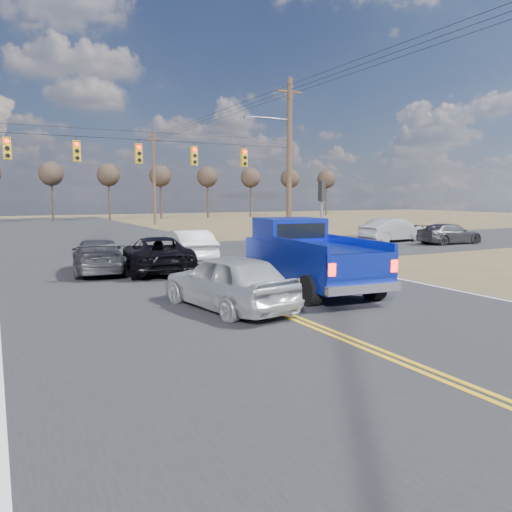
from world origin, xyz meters
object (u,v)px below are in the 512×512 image
black_suv (157,254)px  dgrey_car_queue (98,256)px  white_car_queue (188,246)px  silver_suv (228,281)px  pickup_truck (308,256)px  cross_car_east_near (393,230)px  cross_car_east_far (449,234)px

black_suv → dgrey_car_queue: size_ratio=1.10×
black_suv → white_car_queue: white_car_queue is taller
silver_suv → dgrey_car_queue: 8.69m
pickup_truck → cross_car_east_near: bearing=44.8°
pickup_truck → black_suv: 7.08m
pickup_truck → dgrey_car_queue: (-5.56, 7.06, -0.44)m
white_car_queue → cross_car_east_near: 16.67m
white_car_queue → dgrey_car_queue: size_ratio=0.97×
pickup_truck → cross_car_east_near: (15.09, 12.07, -0.34)m
pickup_truck → dgrey_car_queue: pickup_truck is taller
pickup_truck → cross_car_east_far: bearing=34.0°
white_car_queue → cross_car_east_far: bearing=-172.5°
pickup_truck → silver_suv: 3.87m
silver_suv → dgrey_car_queue: size_ratio=0.96×
dgrey_car_queue → cross_car_east_near: 21.25m
dgrey_car_queue → cross_car_east_near: size_ratio=0.98×
cross_car_east_far → silver_suv: bearing=119.7°
pickup_truck → cross_car_east_far: size_ratio=1.40×
silver_suv → white_car_queue: 10.12m
pickup_truck → cross_car_east_near: 19.33m
white_car_queue → cross_car_east_far: 18.48m
black_suv → white_car_queue: 3.07m
white_car_queue → dgrey_car_queue: white_car_queue is taller
dgrey_car_queue → black_suv: bearing=167.1°
silver_suv → black_suv: silver_suv is taller
dgrey_car_queue → cross_car_east_far: bearing=-167.4°
black_suv → cross_car_east_near: size_ratio=1.08×
dgrey_car_queue → cross_car_east_near: (20.65, 5.01, 0.11)m
dgrey_car_queue → cross_car_east_far: size_ratio=1.04×
silver_suv → cross_car_east_near: cross_car_east_near is taller
dgrey_car_queue → cross_car_east_far: dgrey_car_queue is taller
silver_suv → cross_car_east_near: size_ratio=0.95×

